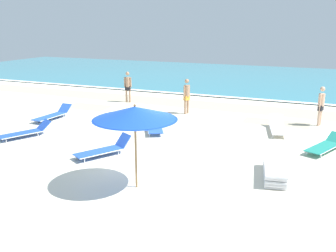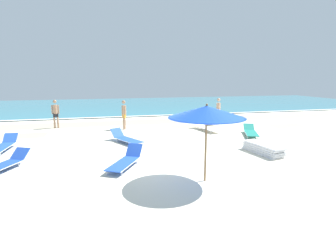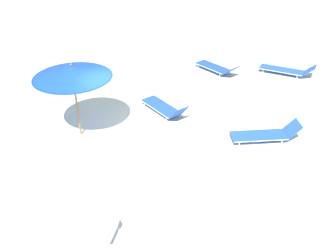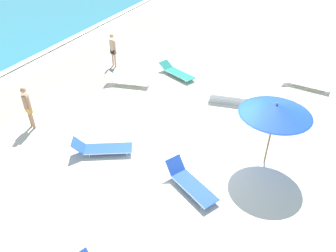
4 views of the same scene
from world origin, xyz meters
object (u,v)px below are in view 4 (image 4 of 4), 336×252
lounger_stack (231,97)px  sun_lounger_beside_umbrella (177,72)px  sun_lounger_near_water_right (190,183)px  beachgoer_wading_adult (113,48)px  sun_lounger_mid_beach_pair_a (128,81)px  beachgoer_strolling_adult (27,105)px  sun_lounger_mid_beach_pair_b (306,83)px  beach_umbrella (276,110)px  sun_lounger_near_water_left (102,148)px

lounger_stack → sun_lounger_beside_umbrella: size_ratio=0.89×
sun_lounger_near_water_right → beachgoer_wading_adult: 9.78m
sun_lounger_mid_beach_pair_a → beachgoer_strolling_adult: 5.00m
sun_lounger_near_water_right → sun_lounger_mid_beach_pair_a: size_ratio=0.92×
beachgoer_wading_adult → beachgoer_strolling_adult: size_ratio=1.00×
sun_lounger_near_water_right → sun_lounger_mid_beach_pair_b: sun_lounger_near_water_right is taller
beach_umbrella → beachgoer_wading_adult: bearing=63.4°
beach_umbrella → sun_lounger_mid_beach_pair_b: (6.29, -0.69, -1.92)m
lounger_stack → sun_lounger_near_water_right: size_ratio=0.98×
beachgoer_wading_adult → sun_lounger_near_water_left: bearing=-44.2°
lounger_stack → beachgoer_strolling_adult: (-5.22, 6.58, 0.79)m
sun_lounger_near_water_left → sun_lounger_mid_beach_pair_a: 5.19m
sun_lounger_mid_beach_pair_a → beachgoer_strolling_adult: (-4.67, 1.59, 0.79)m
beachgoer_strolling_adult → lounger_stack: bearing=58.3°
lounger_stack → sun_lounger_near_water_left: (-5.40, 3.17, 0.01)m
beach_umbrella → sun_lounger_near_water_right: size_ratio=1.16×
sun_lounger_near_water_left → sun_lounger_mid_beach_pair_b: (8.25, -6.07, -0.01)m
lounger_stack → sun_lounger_near_water_right: (-5.70, -0.32, 0.01)m
beach_umbrella → beachgoer_strolling_adult: size_ratio=1.35×
sun_lounger_mid_beach_pair_b → sun_lounger_near_water_right: bearing=169.9°
sun_lounger_beside_umbrella → beachgoer_wading_adult: (-0.33, 3.53, 0.80)m
lounger_stack → sun_lounger_near_water_left: sun_lounger_near_water_left is taller
beach_umbrella → sun_lounger_near_water_left: beach_umbrella is taller
beachgoer_strolling_adult → beach_umbrella: bearing=31.3°
sun_lounger_beside_umbrella → beachgoer_wading_adult: beachgoer_wading_adult is taller
beach_umbrella → beachgoer_strolling_adult: (-1.77, 8.79, -1.12)m
lounger_stack → beachgoer_wading_adult: beachgoer_wading_adult is taller
sun_lounger_mid_beach_pair_a → beachgoer_wading_adult: beachgoer_wading_adult is taller
sun_lounger_near_water_right → sun_lounger_mid_beach_pair_a: 7.40m
lounger_stack → beach_umbrella: bearing=-157.6°
sun_lounger_near_water_left → beachgoer_strolling_adult: 3.51m
sun_lounger_mid_beach_pair_a → sun_lounger_near_water_right: bearing=-146.6°
beach_umbrella → sun_lounger_near_water_right: (-2.25, 1.88, -1.90)m
sun_lounger_mid_beach_pair_a → sun_lounger_mid_beach_pair_b: bearing=-79.3°
beachgoer_strolling_adult → sun_lounger_beside_umbrella: bearing=82.8°
sun_lounger_mid_beach_pair_a → sun_lounger_mid_beach_pair_b: 8.59m
sun_lounger_beside_umbrella → sun_lounger_near_water_left: (-6.76, -0.05, 0.01)m
sun_lounger_mid_beach_pair_a → beachgoer_wading_adult: (1.57, 1.75, 0.79)m
sun_lounger_beside_umbrella → sun_lounger_mid_beach_pair_a: size_ratio=1.01×
sun_lounger_near_water_right → beachgoer_wading_adult: bearing=75.7°
sun_lounger_beside_umbrella → sun_lounger_mid_beach_pair_a: 2.60m
sun_lounger_near_water_left → beachgoer_strolling_adult: (0.18, 3.41, 0.78)m
lounger_stack → sun_lounger_near_water_right: sun_lounger_near_water_right is taller
lounger_stack → sun_lounger_mid_beach_pair_a: bearing=86.0°
beachgoer_wading_adult → beachgoer_strolling_adult: 6.25m
sun_lounger_near_water_right → beach_umbrella: bearing=-10.6°
lounger_stack → sun_lounger_beside_umbrella: 3.49m
sun_lounger_near_water_left → sun_lounger_near_water_right: 3.50m
sun_lounger_near_water_left → sun_lounger_mid_beach_pair_b: 10.24m
sun_lounger_near_water_right → beachgoer_strolling_adult: (0.48, 6.90, 0.78)m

